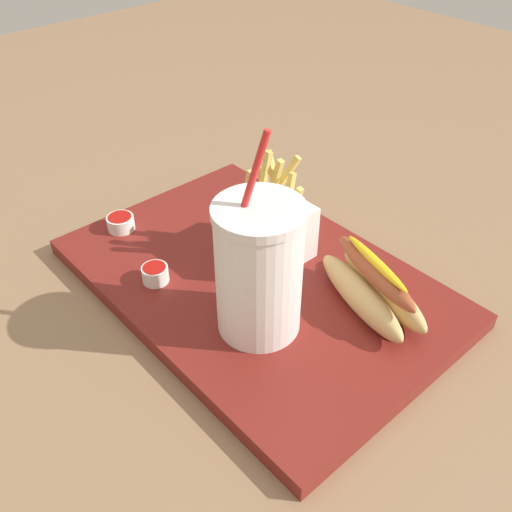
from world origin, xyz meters
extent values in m
cube|color=#8C6B4C|center=(0.00, 0.00, -0.01)|extent=(2.40, 2.40, 0.02)
cube|color=maroon|center=(0.00, 0.00, 0.01)|extent=(0.47, 0.31, 0.02)
cylinder|color=white|center=(-0.06, 0.05, 0.09)|extent=(0.09, 0.09, 0.14)
cylinder|color=white|center=(-0.06, 0.05, 0.17)|extent=(0.09, 0.09, 0.01)
cylinder|color=red|center=(-0.06, 0.05, 0.21)|extent=(0.02, 0.03, 0.08)
cube|color=white|center=(0.02, -0.04, 0.06)|extent=(0.08, 0.09, 0.07)
cube|color=#E5C660|center=(0.03, -0.03, 0.12)|extent=(0.01, 0.02, 0.09)
cube|color=#E5C660|center=(0.02, -0.05, 0.12)|extent=(0.03, 0.01, 0.08)
cube|color=#E5C660|center=(0.03, -0.02, 0.09)|extent=(0.03, 0.02, 0.06)
cube|color=#E5C660|center=(0.00, -0.02, 0.09)|extent=(0.03, 0.02, 0.06)
cube|color=#E5C660|center=(0.01, -0.04, 0.10)|extent=(0.01, 0.02, 0.06)
cube|color=#E5C660|center=(0.04, -0.05, 0.10)|extent=(0.02, 0.01, 0.06)
cube|color=#E5C660|center=(0.03, -0.01, 0.11)|extent=(0.02, 0.01, 0.08)
cube|color=#E5C660|center=(0.02, -0.06, 0.12)|extent=(0.03, 0.03, 0.07)
cube|color=#E5C660|center=(0.03, -0.06, 0.11)|extent=(0.03, 0.01, 0.08)
cube|color=#E5C660|center=(0.00, -0.05, 0.10)|extent=(0.01, 0.03, 0.08)
cube|color=#E5C660|center=(0.00, -0.06, 0.09)|extent=(0.02, 0.01, 0.06)
ellipsoid|color=tan|center=(-0.13, -0.08, 0.04)|extent=(0.16, 0.07, 0.04)
ellipsoid|color=tan|center=(-0.12, -0.05, 0.04)|extent=(0.16, 0.07, 0.04)
ellipsoid|color=#994728|center=(-0.13, -0.06, 0.07)|extent=(0.14, 0.06, 0.02)
ellipsoid|color=gold|center=(-0.13, -0.06, 0.08)|extent=(0.11, 0.04, 0.01)
cylinder|color=white|center=(0.07, 0.10, 0.03)|extent=(0.03, 0.03, 0.02)
cylinder|color=#B2140F|center=(0.07, 0.10, 0.04)|extent=(0.03, 0.03, 0.01)
cylinder|color=white|center=(0.04, -0.12, 0.03)|extent=(0.03, 0.03, 0.02)
cylinder|color=#B2140F|center=(0.04, -0.12, 0.04)|extent=(0.03, 0.03, 0.01)
cylinder|color=white|center=(0.20, 0.07, 0.03)|extent=(0.04, 0.04, 0.02)
cylinder|color=#B2140F|center=(0.20, 0.07, 0.04)|extent=(0.03, 0.03, 0.01)
camera|label=1|loc=(-0.40, 0.36, 0.47)|focal=40.06mm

